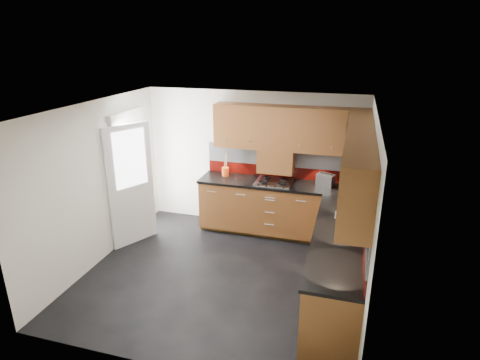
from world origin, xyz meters
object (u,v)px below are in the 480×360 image
(toaster, at_px, (326,180))
(food_processor, at_px, (343,208))
(utensil_pot, at_px, (225,170))
(gas_hob, at_px, (274,182))

(toaster, height_order, food_processor, food_processor)
(utensil_pot, bearing_deg, toaster, -0.37)
(gas_hob, distance_m, food_processor, 1.57)
(gas_hob, height_order, toaster, toaster)
(food_processor, bearing_deg, gas_hob, 137.83)
(toaster, relative_size, food_processor, 1.19)
(gas_hob, relative_size, utensil_pot, 1.38)
(gas_hob, xyz_separation_m, utensil_pot, (-0.88, 0.13, 0.08))
(gas_hob, xyz_separation_m, toaster, (0.84, 0.12, 0.08))
(toaster, distance_m, food_processor, 1.21)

